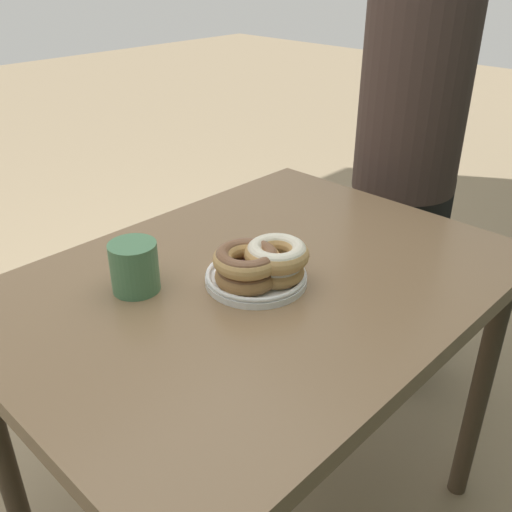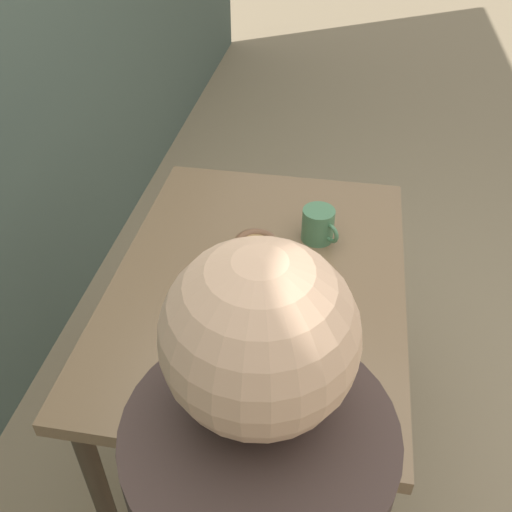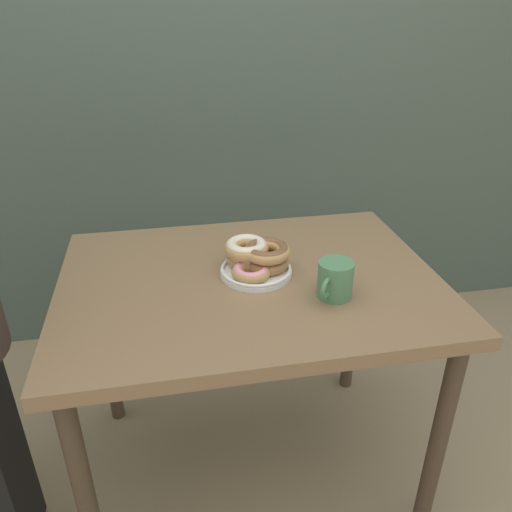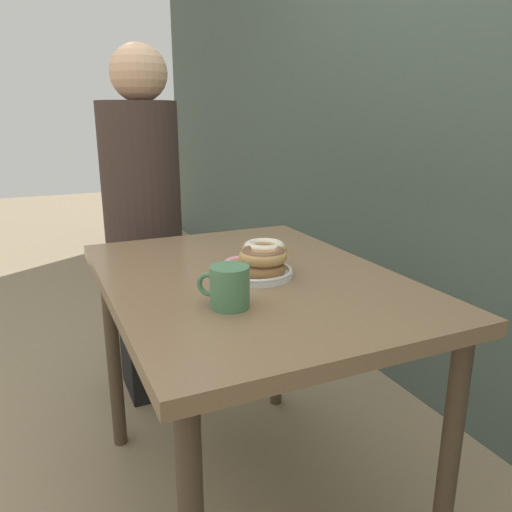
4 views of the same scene
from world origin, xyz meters
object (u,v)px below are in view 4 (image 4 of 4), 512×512
dining_table (250,304)px  donut_plate (260,261)px  person_figure (142,223)px  coffee_mug (229,286)px

dining_table → donut_plate: bearing=42.1°
person_figure → donut_plate: bearing=10.7°
donut_plate → person_figure: person_figure is taller
coffee_mug → person_figure: (-1.00, 0.01, -0.05)m
donut_plate → person_figure: bearing=-169.3°
donut_plate → coffee_mug: bearing=-42.4°
dining_table → donut_plate: 0.14m
coffee_mug → person_figure: 1.00m
donut_plate → person_figure: (-0.82, -0.15, -0.04)m
dining_table → coffee_mug: bearing=-35.1°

